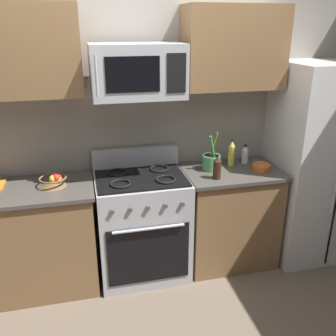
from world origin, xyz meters
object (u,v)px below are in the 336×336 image
object	(u,v)px
bottle_oil	(231,153)
bottle_vinegar	(245,155)
utensil_crock	(211,161)
range_oven	(142,225)
fruit_basket	(54,181)
prep_bowl	(261,167)
bottle_soy	(217,168)
refrigerator	(317,164)
microwave	(137,71)

from	to	relation	value
bottle_oil	bottle_vinegar	world-z (taller)	bottle_oil
utensil_crock	bottle_oil	bearing A→B (deg)	14.87
range_oven	utensil_crock	size ratio (longest dim) A/B	3.24
utensil_crock	fruit_basket	size ratio (longest dim) A/B	1.57
prep_bowl	range_oven	bearing A→B (deg)	176.58
utensil_crock	bottle_soy	size ratio (longest dim) A/B	1.62
fruit_basket	prep_bowl	xyz separation A→B (m)	(1.74, -0.07, -0.01)
range_oven	prep_bowl	world-z (taller)	range_oven
fruit_basket	prep_bowl	world-z (taller)	fruit_basket
refrigerator	bottle_vinegar	distance (m)	0.67
range_oven	utensil_crock	xyz separation A→B (m)	(0.63, 0.06, 0.51)
refrigerator	bottle_oil	xyz separation A→B (m)	(-0.80, 0.13, 0.12)
microwave	utensil_crock	size ratio (longest dim) A/B	2.08
utensil_crock	bottle_oil	world-z (taller)	utensil_crock
range_oven	bottle_soy	size ratio (longest dim) A/B	5.24
bottle_oil	range_oven	bearing A→B (deg)	-172.41
microwave	bottle_vinegar	distance (m)	1.27
refrigerator	microwave	size ratio (longest dim) A/B	2.59
utensil_crock	bottle_soy	distance (m)	0.20
fruit_basket	bottle_vinegar	distance (m)	1.69
bottle_oil	prep_bowl	xyz separation A→B (m)	(0.21, -0.17, -0.08)
fruit_basket	bottle_vinegar	world-z (taller)	bottle_vinegar
range_oven	refrigerator	distance (m)	1.69
refrigerator	microwave	distance (m)	1.85
utensil_crock	prep_bowl	world-z (taller)	utensil_crock
bottle_oil	bottle_vinegar	bearing A→B (deg)	14.28
range_oven	refrigerator	xyz separation A→B (m)	(1.64, -0.02, 0.43)
bottle_soy	prep_bowl	xyz separation A→B (m)	(0.44, 0.08, -0.06)
refrigerator	microwave	world-z (taller)	microwave
prep_bowl	microwave	bearing A→B (deg)	175.21
range_oven	bottle_oil	bearing A→B (deg)	7.59
range_oven	bottle_oil	world-z (taller)	bottle_oil
utensil_crock	bottle_vinegar	distance (m)	0.37
fruit_basket	bottle_vinegar	size ratio (longest dim) A/B	1.22
microwave	fruit_basket	distance (m)	1.07
range_oven	prep_bowl	xyz separation A→B (m)	(1.05, -0.06, 0.47)
utensil_crock	bottle_vinegar	xyz separation A→B (m)	(0.36, 0.09, 0.00)
range_oven	utensil_crock	world-z (taller)	utensil_crock
bottle_soy	range_oven	bearing A→B (deg)	166.67
utensil_crock	microwave	bearing A→B (deg)	-177.18
bottle_vinegar	bottle_oil	bearing A→B (deg)	-165.72
range_oven	microwave	xyz separation A→B (m)	(-0.00, 0.03, 1.30)
bottle_oil	prep_bowl	world-z (taller)	bottle_oil
refrigerator	utensil_crock	distance (m)	1.01
refrigerator	prep_bowl	world-z (taller)	refrigerator
fruit_basket	bottle_oil	distance (m)	1.54
refrigerator	utensil_crock	world-z (taller)	refrigerator
bottle_soy	utensil_crock	bearing A→B (deg)	83.88
utensil_crock	range_oven	bearing A→B (deg)	-174.89
bottle_oil	utensil_crock	bearing A→B (deg)	-165.13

